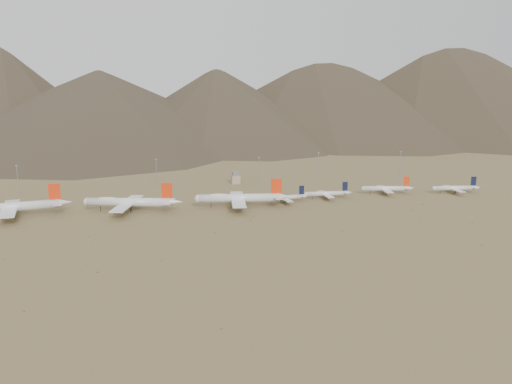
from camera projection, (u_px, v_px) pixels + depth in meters
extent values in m
plane|color=olive|center=(228.00, 214.00, 364.41)|extent=(3000.00, 3000.00, 0.00)
cylinder|color=silver|center=(12.00, 207.00, 353.97)|extent=(63.41, 14.99, 6.52)
cone|color=silver|center=(65.00, 202.00, 366.63)|extent=(12.05, 7.35, 5.87)
cube|color=silver|center=(10.00, 208.00, 353.71)|extent=(17.82, 58.68, 0.82)
cube|color=silver|center=(57.00, 203.00, 364.78)|extent=(8.60, 22.55, 0.39)
cube|color=red|center=(54.00, 192.00, 362.66)|extent=(8.21, 1.69, 11.57)
cylinder|color=black|center=(14.00, 214.00, 357.00)|extent=(0.53, 0.53, 4.42)
cylinder|color=black|center=(14.00, 215.00, 354.03)|extent=(0.53, 0.53, 4.42)
cylinder|color=slate|center=(11.00, 207.00, 364.58)|extent=(6.65, 3.76, 2.93)
cylinder|color=slate|center=(9.00, 214.00, 343.49)|extent=(6.65, 3.76, 2.93)
cylinder|color=slate|center=(12.00, 204.00, 374.07)|extent=(6.65, 3.76, 2.93)
cylinder|color=slate|center=(7.00, 218.00, 334.00)|extent=(6.65, 3.76, 2.93)
cylinder|color=silver|center=(129.00, 202.00, 370.09)|extent=(61.48, 22.98, 6.41)
sphere|color=silver|center=(88.00, 202.00, 371.09)|extent=(6.28, 6.28, 6.28)
cone|color=silver|center=(176.00, 202.00, 368.88)|extent=(12.32, 8.58, 5.77)
cube|color=silver|center=(127.00, 203.00, 370.32)|extent=(24.96, 57.45, 0.80)
cube|color=silver|center=(169.00, 202.00, 369.01)|extent=(11.23, 22.32, 0.38)
cube|color=red|center=(167.00, 191.00, 367.41)|extent=(7.92, 2.74, 11.38)
cylinder|color=black|center=(101.00, 209.00, 371.85)|extent=(0.41, 0.41, 4.34)
cylinder|color=black|center=(132.00, 209.00, 372.69)|extent=(0.52, 0.52, 4.34)
cylinder|color=black|center=(130.00, 210.00, 369.55)|extent=(0.52, 0.52, 4.34)
ellipsoid|color=silver|center=(107.00, 200.00, 370.26)|extent=(20.42, 10.01, 3.85)
cylinder|color=slate|center=(132.00, 202.00, 381.78)|extent=(6.76, 4.46, 2.89)
cylinder|color=slate|center=(123.00, 209.00, 359.49)|extent=(6.76, 4.46, 2.89)
cylinder|color=slate|center=(135.00, 199.00, 391.81)|extent=(6.76, 4.46, 2.89)
cylinder|color=slate|center=(119.00, 212.00, 349.46)|extent=(6.76, 4.46, 2.89)
cylinder|color=silver|center=(239.00, 198.00, 384.17)|extent=(62.71, 16.15, 6.46)
sphere|color=silver|center=(199.00, 199.00, 381.59)|extent=(6.33, 6.33, 6.33)
cone|color=silver|center=(284.00, 197.00, 386.96)|extent=(12.02, 7.50, 5.81)
cube|color=silver|center=(238.00, 199.00, 384.26)|extent=(18.84, 58.12, 0.81)
cube|color=silver|center=(278.00, 196.00, 386.52)|extent=(8.96, 22.37, 0.39)
cube|color=red|center=(276.00, 186.00, 384.77)|extent=(8.11, 1.85, 11.45)
cylinder|color=black|center=(211.00, 205.00, 383.44)|extent=(0.42, 0.42, 4.37)
cylinder|color=black|center=(241.00, 204.00, 386.92)|extent=(0.52, 0.52, 4.37)
cylinder|color=black|center=(241.00, 205.00, 383.77)|extent=(0.52, 0.52, 4.37)
ellipsoid|color=silver|center=(218.00, 196.00, 382.48)|extent=(20.50, 7.91, 3.87)
cylinder|color=slate|center=(237.00, 198.00, 395.76)|extent=(6.62, 3.85, 2.90)
cylinder|color=slate|center=(239.00, 205.00, 373.39)|extent=(6.62, 3.85, 2.90)
cylinder|color=slate|center=(236.00, 195.00, 405.83)|extent=(6.62, 3.85, 2.90)
cylinder|color=slate|center=(239.00, 208.00, 363.32)|extent=(6.62, 3.85, 2.90)
cylinder|color=silver|center=(284.00, 198.00, 401.55)|extent=(33.11, 6.92, 3.57)
sphere|color=silver|center=(265.00, 199.00, 396.11)|extent=(3.50, 3.50, 3.50)
cone|color=silver|center=(305.00, 196.00, 407.58)|extent=(6.22, 3.80, 3.22)
cube|color=silver|center=(284.00, 198.00, 401.44)|extent=(8.12, 28.61, 0.45)
cube|color=silver|center=(302.00, 196.00, 406.70)|extent=(4.04, 10.97, 0.21)
cube|color=black|center=(302.00, 190.00, 405.50)|extent=(4.29, 0.76, 7.05)
cylinder|color=black|center=(271.00, 202.00, 398.34)|extent=(0.38, 0.38, 2.45)
cylinder|color=black|center=(285.00, 201.00, 403.19)|extent=(0.47, 0.47, 2.45)
cylinder|color=black|center=(286.00, 201.00, 401.54)|extent=(0.47, 0.47, 2.45)
cylinder|color=slate|center=(280.00, 197.00, 408.90)|extent=(3.44, 1.94, 1.61)
cylinder|color=slate|center=(287.00, 201.00, 394.32)|extent=(3.44, 1.94, 1.61)
cylinder|color=silver|center=(326.00, 194.00, 416.37)|extent=(35.10, 5.99, 3.79)
sphere|color=silver|center=(306.00, 194.00, 413.34)|extent=(3.72, 3.72, 3.72)
cone|color=silver|center=(349.00, 192.00, 419.72)|extent=(6.49, 3.80, 3.41)
cube|color=silver|center=(326.00, 194.00, 416.36)|extent=(7.47, 30.23, 0.47)
cube|color=silver|center=(346.00, 192.00, 419.21)|extent=(3.86, 11.55, 0.23)
cube|color=black|center=(345.00, 186.00, 418.05)|extent=(4.55, 0.63, 7.49)
cylinder|color=black|center=(312.00, 198.00, 414.88)|extent=(0.40, 0.40, 2.59)
cylinder|color=black|center=(327.00, 197.00, 418.04)|extent=(0.50, 0.50, 2.59)
cylinder|color=black|center=(328.00, 197.00, 416.21)|extent=(0.50, 0.50, 2.59)
cylinder|color=slate|center=(323.00, 193.00, 424.64)|extent=(3.59, 1.92, 1.71)
cylinder|color=slate|center=(329.00, 197.00, 408.46)|extent=(3.59, 1.92, 1.71)
cylinder|color=silver|center=(386.00, 188.00, 435.49)|extent=(38.94, 12.43, 4.23)
sphere|color=silver|center=(364.00, 189.00, 434.98)|extent=(4.14, 4.14, 4.14)
cone|color=silver|center=(411.00, 188.00, 435.99)|extent=(7.66, 5.21, 3.80)
cube|color=silver|center=(385.00, 189.00, 435.59)|extent=(13.20, 33.93, 0.53)
cube|color=silver|center=(407.00, 188.00, 435.89)|extent=(6.13, 13.14, 0.25)
cube|color=red|center=(407.00, 181.00, 434.71)|extent=(5.03, 1.45, 8.34)
cylinder|color=black|center=(370.00, 193.00, 435.84)|extent=(0.44, 0.44, 2.89)
cylinder|color=black|center=(386.00, 192.00, 437.25)|extent=(0.56, 0.56, 2.89)
cylinder|color=black|center=(387.00, 193.00, 435.18)|extent=(0.56, 0.56, 2.89)
cylinder|color=slate|center=(382.00, 188.00, 444.95)|extent=(4.21, 2.69, 1.90)
cylinder|color=slate|center=(388.00, 192.00, 426.64)|extent=(4.21, 2.69, 1.90)
cylinder|color=silver|center=(455.00, 188.00, 438.85)|extent=(37.07, 9.54, 4.01)
sphere|color=silver|center=(434.00, 188.00, 437.23)|extent=(3.92, 3.92, 3.92)
cone|color=silver|center=(477.00, 187.00, 440.60)|extent=(7.11, 4.57, 3.60)
cube|color=silver|center=(454.00, 189.00, 438.90)|extent=(10.61, 32.15, 0.50)
cube|color=silver|center=(474.00, 187.00, 440.32)|extent=(5.10, 12.38, 0.24)
cube|color=black|center=(474.00, 181.00, 439.16)|extent=(4.79, 1.08, 7.90)
cylinder|color=black|center=(440.00, 192.00, 438.38)|extent=(0.42, 0.42, 2.74)
cylinder|color=black|center=(455.00, 192.00, 440.56)|extent=(0.53, 0.53, 2.74)
cylinder|color=black|center=(456.00, 192.00, 438.61)|extent=(0.53, 0.53, 2.74)
cylinder|color=slate|center=(449.00, 188.00, 447.74)|extent=(3.92, 2.34, 1.80)
cylinder|color=slate|center=(459.00, 192.00, 430.46)|extent=(3.92, 2.34, 1.80)
cube|color=tan|center=(236.00, 180.00, 484.85)|extent=(8.00, 8.00, 8.00)
cube|color=slate|center=(236.00, 174.00, 483.66)|extent=(6.00, 6.00, 4.00)
cylinder|color=gray|center=(18.00, 180.00, 432.60)|extent=(0.50, 0.50, 25.00)
cube|color=gray|center=(16.00, 166.00, 430.06)|extent=(2.00, 0.60, 0.80)
cylinder|color=gray|center=(156.00, 173.00, 472.22)|extent=(0.50, 0.50, 25.00)
cube|color=gray|center=(156.00, 159.00, 469.68)|extent=(2.00, 0.60, 0.80)
cylinder|color=gray|center=(259.00, 170.00, 487.17)|extent=(0.50, 0.50, 25.00)
cube|color=gray|center=(259.00, 157.00, 484.63)|extent=(2.00, 0.60, 0.80)
cylinder|color=gray|center=(318.00, 165.00, 525.21)|extent=(0.50, 0.50, 25.00)
cube|color=gray|center=(319.00, 153.00, 522.67)|extent=(2.00, 0.60, 0.80)
cylinder|color=gray|center=(400.00, 163.00, 534.61)|extent=(0.50, 0.50, 25.00)
cube|color=gray|center=(401.00, 151.00, 532.07)|extent=(2.00, 0.60, 0.80)
ellipsoid|color=olive|center=(460.00, 204.00, 398.40)|extent=(0.53, 0.53, 0.29)
ellipsoid|color=olive|center=(342.00, 231.00, 320.15)|extent=(1.05, 1.05, 0.77)
ellipsoid|color=olive|center=(162.00, 261.00, 263.99)|extent=(0.84, 0.84, 0.54)
ellipsoid|color=olive|center=(4.00, 259.00, 266.91)|extent=(0.71, 0.71, 0.41)
ellipsoid|color=olive|center=(17.00, 228.00, 325.92)|extent=(0.89, 0.89, 0.53)
ellipsoid|color=olive|center=(472.00, 223.00, 339.65)|extent=(1.09, 1.09, 0.57)
ellipsoid|color=olive|center=(335.00, 209.00, 381.17)|extent=(0.56, 0.56, 0.40)
ellipsoid|color=olive|center=(251.00, 220.00, 347.20)|extent=(0.84, 0.84, 0.72)
ellipsoid|color=olive|center=(420.00, 204.00, 395.91)|extent=(0.56, 0.56, 0.47)
ellipsoid|color=olive|center=(482.00, 245.00, 290.25)|extent=(0.96, 0.96, 0.54)
ellipsoid|color=olive|center=(221.00, 328.00, 188.70)|extent=(0.79, 0.79, 0.49)
ellipsoid|color=olive|center=(215.00, 233.00, 316.49)|extent=(0.77, 0.77, 0.52)
ellipsoid|color=olive|center=(86.00, 265.00, 258.02)|extent=(0.62, 0.62, 0.46)
ellipsoid|color=olive|center=(89.00, 237.00, 307.37)|extent=(0.70, 0.70, 0.52)
ellipsoid|color=olive|center=(254.00, 217.00, 355.53)|extent=(0.85, 0.85, 0.50)
ellipsoid|color=olive|center=(411.00, 210.00, 376.07)|extent=(1.04, 1.04, 0.74)
ellipsoid|color=olive|center=(98.00, 272.00, 247.44)|extent=(0.98, 0.98, 0.68)
ellipsoid|color=olive|center=(24.00, 311.00, 203.38)|extent=(0.77, 0.77, 0.59)
ellipsoid|color=olive|center=(423.00, 204.00, 395.90)|extent=(1.07, 1.07, 0.65)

